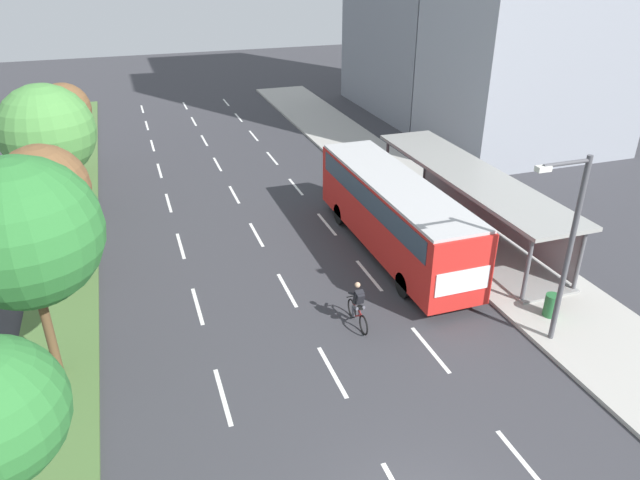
{
  "coord_description": "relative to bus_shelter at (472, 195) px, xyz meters",
  "views": [
    {
      "loc": [
        -5.1,
        -7.49,
        12.1
      ],
      "look_at": [
        1.87,
        12.8,
        1.2
      ],
      "focal_mm": 32.64,
      "sensor_mm": 36.0,
      "label": 1
    }
  ],
  "objects": [
    {
      "name": "median_strip",
      "position": [
        -17.83,
        6.42,
        -1.81
      ],
      "size": [
        2.6,
        52.0,
        0.12
      ],
      "primitive_type": "cube",
      "color": "#4C7038",
      "rests_on": "ground"
    },
    {
      "name": "sidewalk_right",
      "position": [
        -0.28,
        6.42,
        -1.79
      ],
      "size": [
        4.5,
        52.0,
        0.15
      ],
      "primitive_type": "cube",
      "color": "#ADAAA3",
      "rests_on": "ground"
    },
    {
      "name": "lane_divider_left",
      "position": [
        -13.03,
        5.56,
        -1.86
      ],
      "size": [
        0.14,
        49.26,
        0.01
      ],
      "color": "white",
      "rests_on": "ground"
    },
    {
      "name": "lane_divider_center",
      "position": [
        -9.53,
        5.56,
        -1.86
      ],
      "size": [
        0.14,
        49.26,
        0.01
      ],
      "color": "white",
      "rests_on": "ground"
    },
    {
      "name": "lane_divider_right",
      "position": [
        -6.03,
        5.56,
        -1.86
      ],
      "size": [
        0.14,
        49.26,
        0.01
      ],
      "color": "white",
      "rests_on": "ground"
    },
    {
      "name": "bus_shelter",
      "position": [
        0.0,
        0.0,
        0.0
      ],
      "size": [
        2.9,
        13.07,
        2.86
      ],
      "color": "gray",
      "rests_on": "sidewalk_right"
    },
    {
      "name": "bus",
      "position": [
        -4.28,
        -0.61,
        0.2
      ],
      "size": [
        2.54,
        11.29,
        3.37
      ],
      "color": "red",
      "rests_on": "ground"
    },
    {
      "name": "cyclist",
      "position": [
        -7.81,
        -5.31,
        -1.08
      ],
      "size": [
        0.46,
        1.82,
        1.71
      ],
      "color": "black",
      "rests_on": "ground"
    },
    {
      "name": "median_tree_second",
      "position": [
        -17.69,
        -4.83,
        3.16
      ],
      "size": [
        4.31,
        4.31,
        7.07
      ],
      "color": "brown",
      "rests_on": "median_strip"
    },
    {
      "name": "median_tree_third",
      "position": [
        -17.85,
        1.45,
        2.06
      ],
      "size": [
        3.41,
        3.41,
        5.52
      ],
      "color": "brown",
      "rests_on": "median_strip"
    },
    {
      "name": "median_tree_fourth",
      "position": [
        -18.05,
        7.73,
        2.58
      ],
      "size": [
        4.34,
        4.34,
        6.5
      ],
      "color": "brown",
      "rests_on": "median_strip"
    },
    {
      "name": "median_tree_fifth",
      "position": [
        -17.66,
        14.01,
        2.06
      ],
      "size": [
        2.88,
        2.88,
        5.26
      ],
      "color": "brown",
      "rests_on": "median_strip"
    },
    {
      "name": "streetlight",
      "position": [
        -2.11,
        -8.33,
        2.02
      ],
      "size": [
        1.91,
        0.24,
        6.5
      ],
      "color": "#4C4C51",
      "rests_on": "sidewalk_right"
    },
    {
      "name": "trash_bin",
      "position": [
        -1.08,
        -7.21,
        -1.29
      ],
      "size": [
        0.52,
        0.52,
        0.85
      ],
      "primitive_type": "cylinder",
      "color": "#286B38",
      "rests_on": "sidewalk_right"
    }
  ]
}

